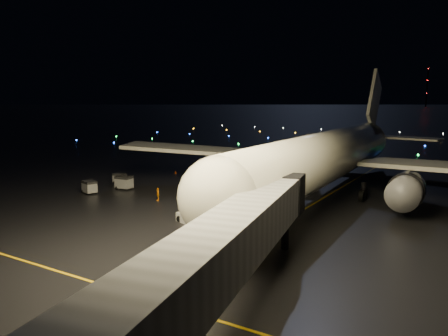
{
  "coord_description": "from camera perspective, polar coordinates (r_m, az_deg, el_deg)",
  "views": [
    {
      "loc": [
        29.8,
        -30.14,
        12.82
      ],
      "look_at": [
        4.19,
        12.0,
        5.0
      ],
      "focal_mm": 35.0,
      "sensor_mm": 36.0,
      "label": 1
    }
  ],
  "objects": [
    {
      "name": "airliner",
      "position": [
        60.17,
        14.24,
        5.16
      ],
      "size": [
        65.62,
        62.51,
        18.13
      ],
      "primitive_type": null,
      "rotation": [
        0.0,
        0.0,
        0.03
      ],
      "color": "white",
      "rests_on": "ground"
    },
    {
      "name": "lane_centre",
      "position": [
        50.19,
        9.49,
        -5.9
      ],
      "size": [
        0.25,
        80.0,
        0.02
      ],
      "primitive_type": "cube",
      "color": "#CC9F09",
      "rests_on": "ground"
    },
    {
      "name": "baggage_cart_2",
      "position": [
        62.55,
        -17.17,
        -2.41
      ],
      "size": [
        2.38,
        1.99,
        1.73
      ],
      "primitive_type": "cube",
      "rotation": [
        0.0,
        0.0,
        -0.31
      ],
      "color": "gray",
      "rests_on": "ground"
    },
    {
      "name": "radio_mast",
      "position": [
        775.6,
        25.0,
        9.6
      ],
      "size": [
        1.8,
        1.8,
        64.0
      ],
      "primitive_type": "cylinder",
      "color": "black",
      "rests_on": "ground"
    },
    {
      "name": "belt_loader",
      "position": [
        45.27,
        -3.94,
        -5.42
      ],
      "size": [
        6.61,
        3.9,
        3.1
      ],
      "primitive_type": null,
      "rotation": [
        0.0,
        0.0,
        -0.36
      ],
      "color": "silver",
      "rests_on": "ground"
    },
    {
      "name": "safety_cone_0",
      "position": [
        56.49,
        -0.25,
        -3.86
      ],
      "size": [
        0.46,
        0.46,
        0.48
      ],
      "primitive_type": "cone",
      "rotation": [
        0.0,
        0.0,
        0.09
      ],
      "color": "#E45512",
      "rests_on": "ground"
    },
    {
      "name": "baggage_cart_1",
      "position": [
        68.77,
        -13.46,
        -1.34
      ],
      "size": [
        1.99,
        1.55,
        1.53
      ],
      "primitive_type": "cube",
      "rotation": [
        0.0,
        0.0,
        0.18
      ],
      "color": "gray",
      "rests_on": "ground"
    },
    {
      "name": "pushback_tug",
      "position": [
        33.14,
        -7.3,
        -12.04
      ],
      "size": [
        4.05,
        2.14,
        1.92
      ],
      "primitive_type": "cube",
      "rotation": [
        0.0,
        0.0,
        -0.01
      ],
      "color": "silver",
      "rests_on": "ground"
    },
    {
      "name": "safety_cone_3",
      "position": [
        76.24,
        -6.35,
        -0.53
      ],
      "size": [
        0.51,
        0.51,
        0.52
      ],
      "primitive_type": "cone",
      "rotation": [
        0.0,
        0.0,
        0.1
      ],
      "color": "#E45512",
      "rests_on": "ground"
    },
    {
      "name": "taxiway_lights",
      "position": [
        139.94,
        18.89,
        3.34
      ],
      "size": [
        164.0,
        92.0,
        0.36
      ],
      "primitive_type": null,
      "color": "black",
      "rests_on": "ground"
    },
    {
      "name": "crew_c",
      "position": [
        56.23,
        -8.63,
        -3.4
      ],
      "size": [
        1.0,
        0.96,
        1.67
      ],
      "primitive_type": "imported",
      "rotation": [
        0.0,
        0.0,
        -0.74
      ],
      "color": "orange",
      "rests_on": "ground"
    },
    {
      "name": "safety_cone_2",
      "position": [
        58.33,
        0.65,
        -3.45
      ],
      "size": [
        0.44,
        0.44,
        0.46
      ],
      "primitive_type": "cone",
      "rotation": [
        0.0,
        0.0,
        -0.08
      ],
      "color": "#E45512",
      "rests_on": "ground"
    },
    {
      "name": "baggage_cart_0",
      "position": [
        64.11,
        -12.92,
        -1.89
      ],
      "size": [
        2.34,
        1.72,
        1.9
      ],
      "primitive_type": "cube",
      "rotation": [
        0.0,
        0.0,
        0.07
      ],
      "color": "gray",
      "rests_on": "ground"
    },
    {
      "name": "safety_cone_1",
      "position": [
        60.31,
        1.76,
        -3.01
      ],
      "size": [
        0.53,
        0.53,
        0.54
      ],
      "primitive_type": "cone",
      "rotation": [
        0.0,
        0.0,
        -0.13
      ],
      "color": "#E45512",
      "rests_on": "ground"
    },
    {
      "name": "ground",
      "position": [
        331.73,
        26.25,
        5.87
      ],
      "size": [
        2000.0,
        2000.0,
        0.0
      ],
      "primitive_type": "plane",
      "color": "black",
      "rests_on": "ground"
    }
  ]
}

